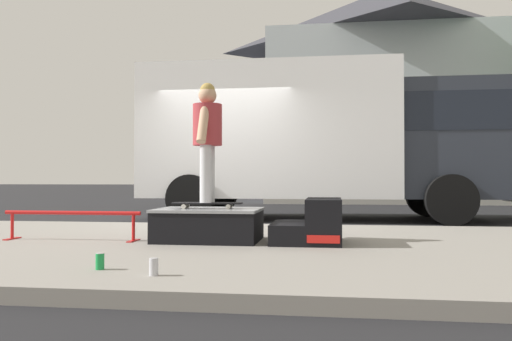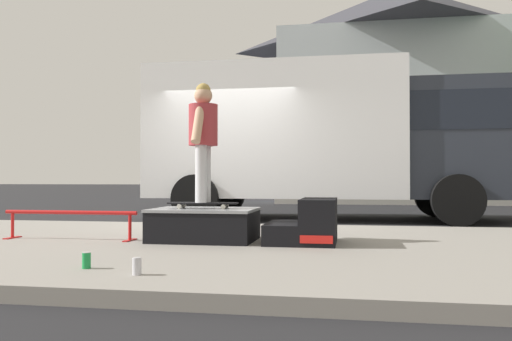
{
  "view_description": "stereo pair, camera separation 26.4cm",
  "coord_description": "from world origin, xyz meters",
  "px_view_note": "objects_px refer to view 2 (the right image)",
  "views": [
    {
      "loc": [
        1.98,
        -8.67,
        0.81
      ],
      "look_at": [
        0.94,
        -1.35,
        0.93
      ],
      "focal_mm": 37.36,
      "sensor_mm": 36.0,
      "label": 1
    },
    {
      "loc": [
        2.24,
        -8.62,
        0.81
      ],
      "look_at": [
        0.94,
        -1.35,
        0.93
      ],
      "focal_mm": 37.36,
      "sensor_mm": 36.0,
      "label": 2
    }
  ],
  "objects_px": {
    "skater_kid": "(203,132)",
    "soda_can_b": "(86,260)",
    "skateboard": "(203,203)",
    "grind_rail": "(70,217)",
    "skate_box": "(204,223)",
    "box_truck": "(325,135)",
    "soda_can": "(137,266)",
    "kicker_ramp": "(308,225)"
  },
  "relations": [
    {
      "from": "skateboard",
      "to": "grind_rail",
      "type": "bearing_deg",
      "value": -174.38
    },
    {
      "from": "skater_kid",
      "to": "soda_can_b",
      "type": "relative_size",
      "value": 10.69
    },
    {
      "from": "skate_box",
      "to": "soda_can_b",
      "type": "distance_m",
      "value": 2.0
    },
    {
      "from": "skater_kid",
      "to": "box_truck",
      "type": "xyz_separation_m",
      "value": [
        1.14,
        5.03,
        0.36
      ]
    },
    {
      "from": "skateboard",
      "to": "box_truck",
      "type": "xyz_separation_m",
      "value": [
        1.14,
        5.03,
        1.16
      ]
    },
    {
      "from": "soda_can",
      "to": "box_truck",
      "type": "distance_m",
      "value": 7.42
    },
    {
      "from": "skater_kid",
      "to": "soda_can",
      "type": "bearing_deg",
      "value": -86.91
    },
    {
      "from": "grind_rail",
      "to": "soda_can_b",
      "type": "distance_m",
      "value": 2.16
    },
    {
      "from": "soda_can",
      "to": "box_truck",
      "type": "bearing_deg",
      "value": 81.93
    },
    {
      "from": "kicker_ramp",
      "to": "box_truck",
      "type": "height_order",
      "value": "box_truck"
    },
    {
      "from": "box_truck",
      "to": "skate_box",
      "type": "bearing_deg",
      "value": -102.5
    },
    {
      "from": "kicker_ramp",
      "to": "grind_rail",
      "type": "xyz_separation_m",
      "value": [
        -2.72,
        -0.14,
        0.05
      ]
    },
    {
      "from": "kicker_ramp",
      "to": "soda_can",
      "type": "relative_size",
      "value": 6.87
    },
    {
      "from": "skater_kid",
      "to": "box_truck",
      "type": "bearing_deg",
      "value": 77.27
    },
    {
      "from": "skate_box",
      "to": "box_truck",
      "type": "distance_m",
      "value": 5.34
    },
    {
      "from": "skater_kid",
      "to": "kicker_ramp",
      "type": "bearing_deg",
      "value": -0.44
    },
    {
      "from": "kicker_ramp",
      "to": "skateboard",
      "type": "bearing_deg",
      "value": 179.56
    },
    {
      "from": "grind_rail",
      "to": "skateboard",
      "type": "height_order",
      "value": "skateboard"
    },
    {
      "from": "skateboard",
      "to": "soda_can_b",
      "type": "relative_size",
      "value": 6.26
    },
    {
      "from": "grind_rail",
      "to": "soda_can",
      "type": "xyz_separation_m",
      "value": [
        1.65,
        -2.01,
        -0.19
      ]
    },
    {
      "from": "box_truck",
      "to": "skater_kid",
      "type": "bearing_deg",
      "value": -102.73
    },
    {
      "from": "grind_rail",
      "to": "skateboard",
      "type": "xyz_separation_m",
      "value": [
        1.54,
        0.15,
        0.17
      ]
    },
    {
      "from": "skate_box",
      "to": "soda_can_b",
      "type": "xyz_separation_m",
      "value": [
        -0.4,
        -1.96,
        -0.13
      ]
    },
    {
      "from": "kicker_ramp",
      "to": "box_truck",
      "type": "distance_m",
      "value": 5.22
    },
    {
      "from": "grind_rail",
      "to": "skateboard",
      "type": "relative_size",
      "value": 2.05
    },
    {
      "from": "grind_rail",
      "to": "soda_can",
      "type": "relative_size",
      "value": 12.86
    },
    {
      "from": "kicker_ramp",
      "to": "box_truck",
      "type": "xyz_separation_m",
      "value": [
        -0.05,
        5.04,
        1.38
      ]
    },
    {
      "from": "skater_kid",
      "to": "soda_can",
      "type": "xyz_separation_m",
      "value": [
        0.12,
        -2.16,
        -1.16
      ]
    },
    {
      "from": "soda_can_b",
      "to": "box_truck",
      "type": "xyz_separation_m",
      "value": [
        1.51,
        6.99,
        1.52
      ]
    },
    {
      "from": "skateboard",
      "to": "kicker_ramp",
      "type": "bearing_deg",
      "value": -0.44
    },
    {
      "from": "kicker_ramp",
      "to": "skateboard",
      "type": "xyz_separation_m",
      "value": [
        -1.18,
        0.01,
        0.22
      ]
    },
    {
      "from": "kicker_ramp",
      "to": "skate_box",
      "type": "bearing_deg",
      "value": 179.98
    },
    {
      "from": "skateboard",
      "to": "box_truck",
      "type": "relative_size",
      "value": 0.11
    },
    {
      "from": "kicker_ramp",
      "to": "skater_kid",
      "type": "relative_size",
      "value": 0.64
    },
    {
      "from": "skate_box",
      "to": "skateboard",
      "type": "bearing_deg",
      "value": 155.35
    },
    {
      "from": "kicker_ramp",
      "to": "soda_can_b",
      "type": "xyz_separation_m",
      "value": [
        -1.56,
        -1.96,
        -0.14
      ]
    },
    {
      "from": "skateboard",
      "to": "soda_can_b",
      "type": "height_order",
      "value": "skateboard"
    },
    {
      "from": "skateboard",
      "to": "box_truck",
      "type": "distance_m",
      "value": 5.28
    },
    {
      "from": "grind_rail",
      "to": "skater_kid",
      "type": "distance_m",
      "value": 1.82
    },
    {
      "from": "skater_kid",
      "to": "soda_can",
      "type": "relative_size",
      "value": 10.69
    },
    {
      "from": "kicker_ramp",
      "to": "grind_rail",
      "type": "distance_m",
      "value": 2.72
    },
    {
      "from": "skate_box",
      "to": "box_truck",
      "type": "bearing_deg",
      "value": 77.5
    }
  ]
}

